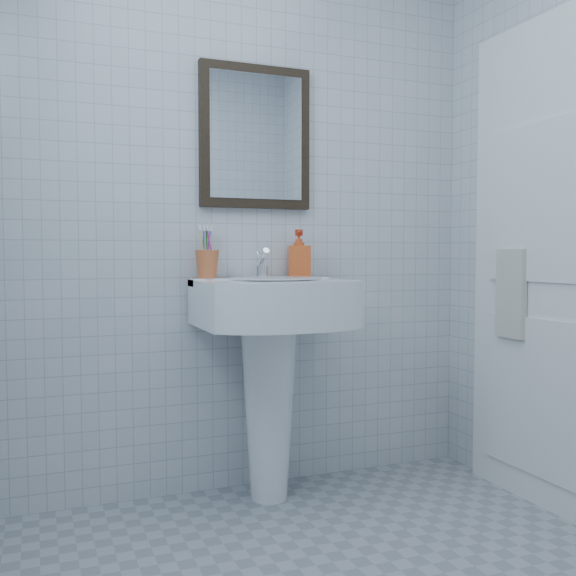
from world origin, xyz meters
name	(u,v)px	position (x,y,z in m)	size (l,w,h in m)	color
wall_back	(242,206)	(0.00, 1.20, 1.25)	(2.20, 0.02, 2.50)	silver
washbasin	(271,351)	(0.06, 0.99, 0.63)	(0.61, 0.45, 0.94)	white
faucet	(262,266)	(0.06, 1.10, 0.99)	(0.05, 0.11, 0.13)	white
toothbrush_cup	(207,264)	(-0.18, 1.11, 1.00)	(0.10, 0.10, 0.12)	#D16233
soap_dispenser	(299,254)	(0.23, 1.11, 1.04)	(0.09, 0.10, 0.21)	red
wall_mirror	(256,137)	(0.06, 1.18, 1.55)	(0.50, 0.04, 0.62)	black
bathroom_door	(542,263)	(1.08, 0.55, 1.00)	(0.04, 0.80, 2.00)	white
towel_ring	(515,251)	(1.06, 0.69, 1.05)	(0.18, 0.18, 0.01)	white
hand_towel	(511,293)	(1.04, 0.69, 0.87)	(0.03, 0.16, 0.38)	beige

